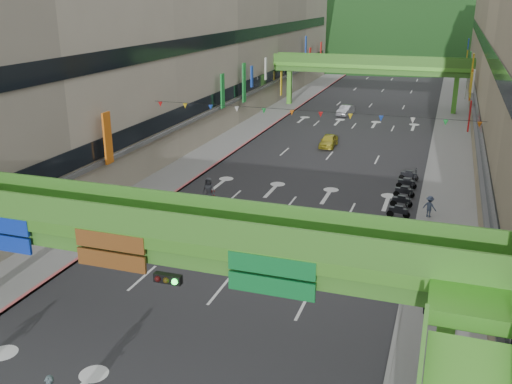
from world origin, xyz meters
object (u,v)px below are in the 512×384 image
object	(u,v)px
car_silver	(346,110)
overpass_near	(173,254)
scooter_rider_mid	(297,240)
pedestrian_red	(468,258)
car_yellow	(329,141)

from	to	relation	value
car_silver	overpass_near	bearing A→B (deg)	-78.36
overpass_near	scooter_rider_mid	xyz separation A→B (m)	(1.76, 12.14, -4.20)
overpass_near	car_silver	xyz separation A→B (m)	(-3.03, 54.59, -4.57)
car_silver	pedestrian_red	bearing A→B (deg)	-62.50
overpass_near	car_silver	world-z (taller)	overpass_near
overpass_near	car_yellow	distance (m)	38.23
scooter_rider_mid	car_yellow	xyz separation A→B (m)	(-3.50, 25.77, -0.37)
car_yellow	pedestrian_red	size ratio (longest dim) A/B	2.21
scooter_rider_mid	overpass_near	bearing A→B (deg)	-98.23
scooter_rider_mid	car_silver	distance (m)	42.72
overpass_near	scooter_rider_mid	size ratio (longest dim) A/B	14.28
scooter_rider_mid	pedestrian_red	bearing A→B (deg)	6.08
scooter_rider_mid	car_yellow	distance (m)	26.01
car_silver	car_yellow	xyz separation A→B (m)	(1.29, -16.67, 0.00)
car_yellow	pedestrian_red	distance (m)	27.97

